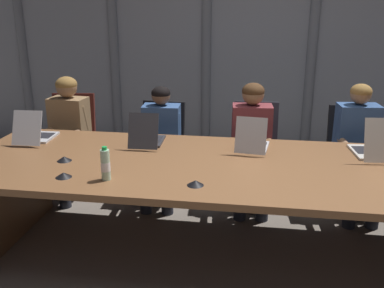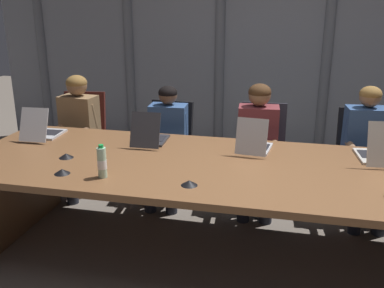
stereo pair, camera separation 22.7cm
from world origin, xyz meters
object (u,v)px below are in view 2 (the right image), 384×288
Objects in this scene: laptop_left_mid at (150,137)px; office_chair_center at (261,167)px; laptop_left_end at (43,131)px; conference_mic_right_side at (62,171)px; office_chair_left_mid at (167,160)px; person_center at (258,140)px; person_left_end at (75,127)px; person_left_mid at (166,139)px; conference_mic_left_side at (189,183)px; conference_mic_middle at (66,156)px; office_chair_left_end at (83,152)px; office_chair_right_mid at (360,175)px; person_right_mid at (367,148)px; laptop_right_mid at (377,153)px; laptop_center at (254,144)px; water_bottle_secondary at (102,163)px.

laptop_left_mid is 1.20m from office_chair_center.
laptop_left_end is 3.92× the size of conference_mic_right_side.
office_chair_left_mid is 0.78× the size of person_center.
person_left_mid is at bearing 94.88° from person_left_end.
office_chair_left_mid is 1.61m from conference_mic_left_side.
conference_mic_middle is at bearing 130.81° from laptop_left_mid.
office_chair_left_end is 8.83× the size of conference_mic_left_side.
office_chair_left_end reaches higher than conference_mic_left_side.
office_chair_left_mid is 0.33m from person_left_mid.
office_chair_right_mid is 0.79× the size of person_right_mid.
person_left_end is 1.01× the size of person_center.
laptop_right_mid is 1.87m from person_left_mid.
conference_mic_left_side is at bearing 115.03° from laptop_right_mid.
office_chair_left_mid is at bearing 60.25° from laptop_center.
person_center is (-0.01, 0.52, -0.13)m from laptop_center.
conference_mic_left_side is at bearing -15.35° from office_chair_center.
laptop_center is 1.23m from office_chair_right_mid.
office_chair_left_end is 1.03× the size of office_chair_right_mid.
laptop_right_mid reaches higher than office_chair_left_end.
laptop_right_mid is 0.83m from office_chair_right_mid.
laptop_right_mid is at bearing -92.60° from laptop_left_end.
laptop_left_end is at bearing -70.10° from office_chair_center.
laptop_center is (1.83, 0.03, 0.00)m from laptop_left_end.
person_left_mid is at bearing 66.18° from laptop_center.
person_left_mid is (-0.87, 0.51, -0.17)m from laptop_center.
person_left_mid is (-0.89, -0.17, 0.28)m from office_chair_center.
person_center is at bearing -95.89° from person_right_mid.
laptop_center is at bearing -93.04° from laptop_left_mid.
office_chair_center is 0.36m from person_center.
person_left_end is at bearing -95.85° from person_right_mid.
conference_mic_right_side is at bearing -42.27° from office_chair_center.
conference_mic_right_side is (-1.27, -1.45, 0.41)m from office_chair_center.
office_chair_left_end is 4.21× the size of water_bottle_secondary.
office_chair_right_mid is (2.76, 0.71, -0.45)m from laptop_left_end.
office_chair_right_mid is at bearing 82.60° from office_chair_left_end.
laptop_left_mid reaches higher than office_chair_left_mid.
office_chair_left_end is 1.06× the size of office_chair_left_mid.
office_chair_left_mid is (-1.83, 0.70, -0.46)m from laptop_right_mid.
laptop_left_end is 0.95× the size of laptop_right_mid.
person_center is at bearing 87.35° from person_left_mid.
office_chair_center is at bearing 75.71° from conference_mic_left_side.
office_chair_left_mid is (-0.05, 0.67, -0.45)m from laptop_left_mid.
laptop_left_end is 2.03m from office_chair_center.
office_chair_left_mid is at bearing -104.10° from person_center.
laptop_left_mid is 0.87m from conference_mic_right_side.
laptop_left_mid reaches higher than water_bottle_secondary.
laptop_right_mid is 2.01m from water_bottle_secondary.
person_center is at bearing 53.80° from laptop_right_mid.
office_chair_left_end is 0.82× the size of person_left_end.
office_chair_left_end reaches higher than office_chair_left_mid.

